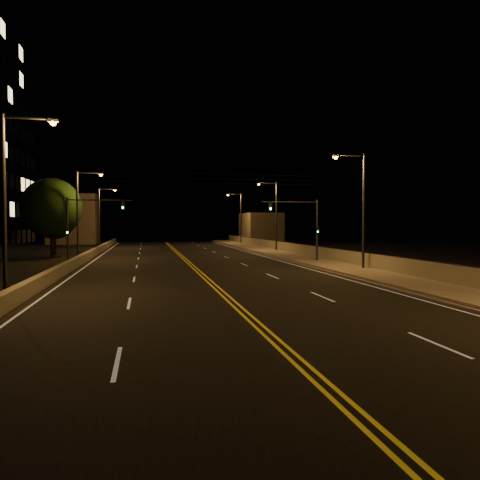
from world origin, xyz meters
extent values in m
plane|color=black|center=(0.00, 0.00, 0.00)|extent=(160.00, 160.00, 0.00)
cube|color=black|center=(0.00, 20.00, 0.01)|extent=(18.00, 120.00, 0.02)
cube|color=gray|center=(10.80, 20.00, 0.15)|extent=(3.60, 120.00, 0.30)
cube|color=gray|center=(8.93, 20.00, 0.07)|extent=(0.14, 120.00, 0.15)
cube|color=gray|center=(12.45, 20.00, 0.80)|extent=(0.30, 120.00, 1.00)
cube|color=gray|center=(-9.34, 20.00, 0.39)|extent=(0.45, 120.00, 0.77)
cube|color=#6E665C|center=(16.50, 71.02, 2.70)|extent=(6.00, 10.00, 5.40)
cube|color=#6E665C|center=(-16.00, 74.86, 4.29)|extent=(8.00, 8.00, 8.57)
cylinder|color=black|center=(12.45, 20.00, 1.33)|extent=(0.06, 120.00, 0.06)
cube|color=silver|center=(-8.60, 20.00, 0.02)|extent=(0.12, 116.00, 0.00)
cube|color=silver|center=(8.60, 20.00, 0.02)|extent=(0.12, 116.00, 0.00)
cube|color=gold|center=(-0.15, 20.00, 0.02)|extent=(0.12, 116.00, 0.00)
cube|color=gold|center=(0.15, 20.00, 0.02)|extent=(0.12, 116.00, 0.00)
cube|color=silver|center=(-4.50, 1.50, 0.02)|extent=(0.12, 3.00, 0.00)
cube|color=silver|center=(-4.50, 10.50, 0.02)|extent=(0.12, 3.00, 0.00)
cube|color=silver|center=(-4.50, 19.50, 0.02)|extent=(0.12, 3.00, 0.00)
cube|color=silver|center=(-4.50, 28.50, 0.02)|extent=(0.12, 3.00, 0.00)
cube|color=silver|center=(-4.50, 37.50, 0.02)|extent=(0.12, 3.00, 0.00)
cube|color=silver|center=(-4.50, 46.50, 0.02)|extent=(0.12, 3.00, 0.00)
cube|color=silver|center=(-4.50, 55.50, 0.02)|extent=(0.12, 3.00, 0.00)
cube|color=silver|center=(-4.50, 64.50, 0.02)|extent=(0.12, 3.00, 0.00)
cube|color=silver|center=(-4.50, 73.50, 0.02)|extent=(0.12, 3.00, 0.00)
cube|color=silver|center=(4.50, 1.50, 0.02)|extent=(0.12, 3.00, 0.00)
cube|color=silver|center=(4.50, 10.50, 0.02)|extent=(0.12, 3.00, 0.00)
cube|color=silver|center=(4.50, 19.50, 0.02)|extent=(0.12, 3.00, 0.00)
cube|color=silver|center=(4.50, 28.50, 0.02)|extent=(0.12, 3.00, 0.00)
cube|color=silver|center=(4.50, 37.50, 0.02)|extent=(0.12, 3.00, 0.00)
cube|color=silver|center=(4.50, 46.50, 0.02)|extent=(0.12, 3.00, 0.00)
cube|color=silver|center=(4.50, 55.50, 0.02)|extent=(0.12, 3.00, 0.00)
cube|color=silver|center=(4.50, 64.50, 0.02)|extent=(0.12, 3.00, 0.00)
cube|color=silver|center=(4.50, 73.50, 0.02)|extent=(0.12, 3.00, 0.00)
cylinder|color=#2D2D33|center=(11.80, 21.05, 4.29)|extent=(0.20, 0.20, 8.58)
cylinder|color=#2D2D33|center=(10.70, 21.05, 8.43)|extent=(2.20, 0.12, 0.12)
cube|color=#2D2D33|center=(9.60, 21.05, 8.36)|extent=(0.50, 0.25, 0.14)
sphere|color=#FF9E2D|center=(9.60, 21.05, 8.26)|extent=(0.28, 0.28, 0.28)
cylinder|color=#2D2D33|center=(11.80, 44.17, 4.29)|extent=(0.20, 0.20, 8.58)
cylinder|color=#2D2D33|center=(10.70, 44.17, 8.43)|extent=(2.20, 0.12, 0.12)
cube|color=#2D2D33|center=(9.60, 44.17, 8.36)|extent=(0.50, 0.25, 0.14)
sphere|color=#FF9E2D|center=(9.60, 44.17, 8.26)|extent=(0.28, 0.28, 0.28)
cylinder|color=#2D2D33|center=(11.80, 65.64, 4.29)|extent=(0.20, 0.20, 8.58)
cylinder|color=#2D2D33|center=(10.70, 65.64, 8.43)|extent=(2.20, 0.12, 0.12)
cube|color=#2D2D33|center=(9.60, 65.64, 8.36)|extent=(0.50, 0.25, 0.14)
sphere|color=#FF9E2D|center=(9.60, 65.64, 8.26)|extent=(0.28, 0.28, 0.28)
cylinder|color=#2D2D33|center=(-10.20, 12.92, 4.29)|extent=(0.20, 0.20, 8.58)
cylinder|color=#2D2D33|center=(-9.10, 12.92, 8.43)|extent=(2.20, 0.12, 0.12)
cube|color=#2D2D33|center=(-8.00, 12.92, 8.36)|extent=(0.50, 0.25, 0.14)
sphere|color=#FF9E2D|center=(-8.00, 12.92, 8.26)|extent=(0.28, 0.28, 0.28)
cylinder|color=#2D2D33|center=(-10.20, 36.85, 4.29)|extent=(0.20, 0.20, 8.58)
cylinder|color=#2D2D33|center=(-9.10, 36.85, 8.43)|extent=(2.20, 0.12, 0.12)
cube|color=#2D2D33|center=(-8.00, 36.85, 8.36)|extent=(0.50, 0.25, 0.14)
sphere|color=#FF9E2D|center=(-8.00, 36.85, 8.26)|extent=(0.28, 0.28, 0.28)
cylinder|color=#2D2D33|center=(-10.20, 58.44, 4.29)|extent=(0.20, 0.20, 8.58)
cylinder|color=#2D2D33|center=(-9.10, 58.44, 8.43)|extent=(2.20, 0.12, 0.12)
cube|color=#2D2D33|center=(-8.00, 58.44, 8.36)|extent=(0.50, 0.25, 0.14)
sphere|color=#FF9E2D|center=(-8.00, 58.44, 8.26)|extent=(0.28, 0.28, 0.28)
cylinder|color=#2D2D33|center=(11.00, 28.34, 2.80)|extent=(0.18, 0.18, 5.60)
cylinder|color=#2D2D33|center=(8.50, 28.34, 5.40)|extent=(5.00, 0.10, 0.10)
cube|color=black|center=(6.75, 28.34, 5.05)|extent=(0.28, 0.18, 0.80)
sphere|color=#19FF4C|center=(6.75, 28.23, 4.80)|extent=(0.14, 0.14, 0.14)
cube|color=black|center=(11.00, 28.19, 3.00)|extent=(0.22, 0.14, 0.55)
cylinder|color=#2D2D33|center=(-9.80, 28.34, 2.80)|extent=(0.18, 0.18, 5.60)
cylinder|color=#2D2D33|center=(-7.30, 28.34, 5.40)|extent=(5.00, 0.10, 0.10)
cube|color=black|center=(-5.55, 28.34, 5.05)|extent=(0.28, 0.18, 0.80)
sphere|color=#19FF4C|center=(-5.55, 28.23, 4.80)|extent=(0.14, 0.14, 0.14)
cube|color=black|center=(-9.80, 28.19, 3.00)|extent=(0.22, 0.14, 0.55)
cylinder|color=black|center=(0.00, 29.50, 7.00)|extent=(22.00, 0.03, 0.03)
cylinder|color=black|center=(0.00, 29.50, 7.40)|extent=(22.00, 0.03, 0.03)
cylinder|color=black|center=(0.00, 29.50, 7.80)|extent=(22.00, 0.03, 0.03)
cylinder|color=black|center=(-13.00, 39.26, 1.41)|extent=(0.36, 0.36, 2.83)
sphere|color=black|center=(-13.00, 39.26, 5.11)|extent=(5.97, 5.97, 5.97)
cylinder|color=black|center=(-13.92, 45.69, 1.18)|extent=(0.36, 0.36, 2.35)
sphere|color=black|center=(-13.92, 45.69, 4.25)|extent=(4.96, 4.96, 4.96)
camera|label=1|loc=(-3.77, -10.52, 3.52)|focal=35.00mm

